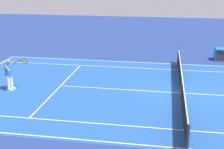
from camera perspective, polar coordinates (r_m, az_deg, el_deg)
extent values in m
plane|color=navy|center=(16.54, 12.28, -3.27)|extent=(60.00, 60.00, 0.00)
cube|color=#1E4C93|center=(16.54, 12.28, -3.27)|extent=(24.20, 11.40, 0.00)
cube|color=white|center=(21.77, 11.79, 1.84)|extent=(23.80, 0.05, 0.01)
cube|color=white|center=(11.56, 13.24, -12.90)|extent=(23.80, 0.05, 0.01)
cube|color=white|center=(20.44, 11.89, 0.80)|extent=(23.80, 0.05, 0.01)
cube|color=white|center=(12.78, 12.92, -9.76)|extent=(23.80, 0.05, 0.01)
cube|color=white|center=(17.41, -9.24, -2.01)|extent=(0.05, 8.22, 0.01)
cube|color=white|center=(16.54, 12.28, -3.26)|extent=(12.80, 0.05, 0.01)
cylinder|color=#2D2D33|center=(21.93, 11.85, 3.40)|extent=(0.10, 0.10, 1.08)
cylinder|color=#2D2D33|center=(11.04, 13.52, -11.28)|extent=(0.10, 0.10, 1.08)
cube|color=black|center=(16.40, 12.38, -1.83)|extent=(0.02, 11.60, 0.88)
cube|color=white|center=(16.24, 12.50, -0.14)|extent=(0.04, 11.60, 0.06)
cube|color=white|center=(16.40, 12.38, -1.83)|extent=(0.04, 0.06, 0.88)
cylinder|color=white|center=(17.19, -18.16, -1.37)|extent=(0.15, 0.15, 0.74)
cube|color=white|center=(17.29, -17.87, -2.66)|extent=(0.29, 0.16, 0.09)
cylinder|color=white|center=(17.37, -17.68, -1.13)|extent=(0.15, 0.15, 0.74)
cube|color=white|center=(17.46, -17.40, -2.41)|extent=(0.29, 0.16, 0.09)
cube|color=#2884D1|center=(17.09, -18.12, 0.81)|extent=(0.30, 0.41, 0.56)
sphere|color=#9E704C|center=(16.98, -18.26, 2.22)|extent=(0.23, 0.23, 0.23)
cylinder|color=#9E704C|center=(16.74, -18.25, 0.92)|extent=(0.40, 0.27, 0.26)
cylinder|color=#9E704C|center=(17.11, -17.20, 2.07)|extent=(0.43, 0.16, 0.30)
cylinder|color=#232326|center=(16.95, -16.25, 2.40)|extent=(0.28, 0.08, 0.04)
torus|color=#232326|center=(16.79, -15.44, 2.32)|extent=(0.31, 0.08, 0.31)
cylinder|color=#C6D84C|center=(16.79, -15.44, 2.32)|extent=(0.27, 0.05, 0.27)
cube|color=#2D2D33|center=(23.55, 19.52, 3.38)|extent=(1.10, 0.70, 0.80)
cube|color=blue|center=(23.45, 18.08, 3.51)|extent=(0.06, 0.84, 0.84)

